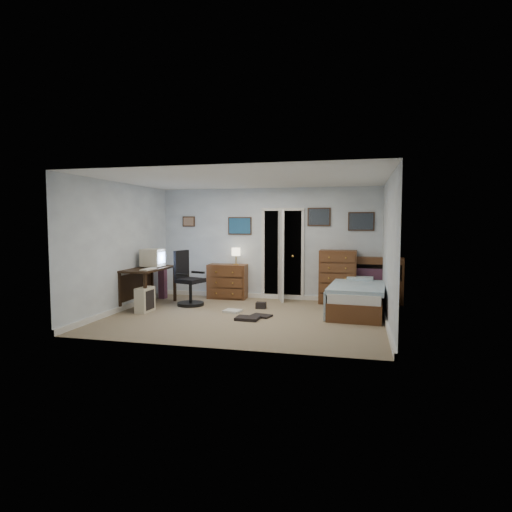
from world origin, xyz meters
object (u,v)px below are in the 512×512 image
Objects in this scene: tall_dresser at (338,277)px; computer_desk at (145,276)px; low_dresser at (228,281)px; bed at (357,298)px; office_chair at (188,284)px.

computer_desk is at bearing -161.48° from tall_dresser.
bed is at bearing -21.40° from low_dresser.
low_dresser is 3.03m from bed.
bed is (4.28, 0.27, -0.32)m from computer_desk.
low_dresser reaches higher than bed.
tall_dresser is 1.07m from bed.
low_dresser is at bearing 42.47° from computer_desk.
computer_desk is 4.07m from tall_dresser.
office_chair is 0.59× the size of bed.
computer_desk is at bearing -172.58° from bed.
computer_desk reaches higher than low_dresser.
bed is at bearing 4.56° from computer_desk.
tall_dresser is (3.03, 0.95, 0.13)m from office_chair.
tall_dresser is (3.88, 1.22, -0.04)m from computer_desk.
computer_desk is 1.59× the size of low_dresser.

